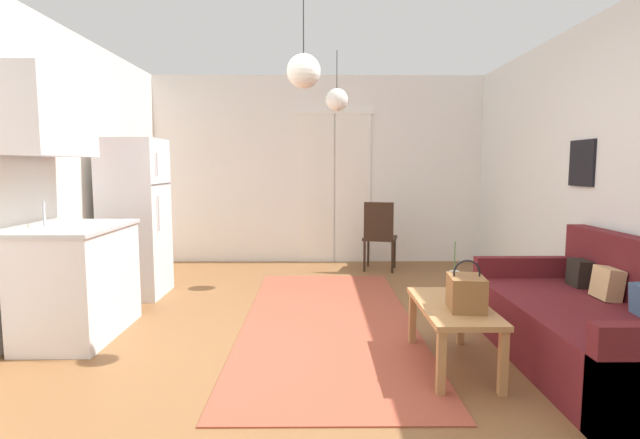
{
  "coord_description": "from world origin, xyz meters",
  "views": [
    {
      "loc": [
        -0.03,
        -3.32,
        1.37
      ],
      "look_at": [
        0.01,
        1.04,
        0.89
      ],
      "focal_mm": 27.53,
      "sensor_mm": 36.0,
      "label": 1
    }
  ],
  "objects_px": {
    "coffee_table": "(453,313)",
    "pendant_lamp_near": "(304,71)",
    "pendant_lamp_far": "(337,100)",
    "bamboo_vase": "(454,281)",
    "accent_chair": "(379,233)",
    "refrigerator": "(135,218)",
    "handbag": "(466,292)",
    "couch": "(599,327)"
  },
  "relations": [
    {
      "from": "coffee_table",
      "to": "pendant_lamp_near",
      "type": "bearing_deg",
      "value": 168.33
    },
    {
      "from": "pendant_lamp_far",
      "to": "coffee_table",
      "type": "bearing_deg",
      "value": -72.85
    },
    {
      "from": "bamboo_vase",
      "to": "accent_chair",
      "type": "bearing_deg",
      "value": 94.02
    },
    {
      "from": "refrigerator",
      "to": "accent_chair",
      "type": "height_order",
      "value": "refrigerator"
    },
    {
      "from": "bamboo_vase",
      "to": "coffee_table",
      "type": "bearing_deg",
      "value": -106.33
    },
    {
      "from": "coffee_table",
      "to": "bamboo_vase",
      "type": "distance_m",
      "value": 0.35
    },
    {
      "from": "bamboo_vase",
      "to": "refrigerator",
      "type": "distance_m",
      "value": 3.34
    },
    {
      "from": "handbag",
      "to": "pendant_lamp_far",
      "type": "xyz_separation_m",
      "value": [
        -0.75,
        2.39,
        1.55
      ]
    },
    {
      "from": "couch",
      "to": "pendant_lamp_far",
      "type": "height_order",
      "value": "pendant_lamp_far"
    },
    {
      "from": "accent_chair",
      "to": "couch",
      "type": "bearing_deg",
      "value": 123.83
    },
    {
      "from": "handbag",
      "to": "accent_chair",
      "type": "xyz_separation_m",
      "value": [
        -0.15,
        3.21,
        -0.05
      ]
    },
    {
      "from": "coffee_table",
      "to": "handbag",
      "type": "xyz_separation_m",
      "value": [
        0.05,
        -0.12,
        0.18
      ]
    },
    {
      "from": "couch",
      "to": "refrigerator",
      "type": "bearing_deg",
      "value": 153.59
    },
    {
      "from": "handbag",
      "to": "refrigerator",
      "type": "xyz_separation_m",
      "value": [
        -2.88,
        2.02,
        0.28
      ]
    },
    {
      "from": "accent_chair",
      "to": "pendant_lamp_far",
      "type": "bearing_deg",
      "value": 68.01
    },
    {
      "from": "refrigerator",
      "to": "handbag",
      "type": "bearing_deg",
      "value": -35.06
    },
    {
      "from": "pendant_lamp_near",
      "to": "pendant_lamp_far",
      "type": "xyz_separation_m",
      "value": [
        0.31,
        2.06,
        0.08
      ]
    },
    {
      "from": "pendant_lamp_near",
      "to": "pendant_lamp_far",
      "type": "relative_size",
      "value": 1.11
    },
    {
      "from": "coffee_table",
      "to": "pendant_lamp_far",
      "type": "distance_m",
      "value": 2.94
    },
    {
      "from": "accent_chair",
      "to": "coffee_table",
      "type": "bearing_deg",
      "value": 106.08
    },
    {
      "from": "coffee_table",
      "to": "pendant_lamp_far",
      "type": "height_order",
      "value": "pendant_lamp_far"
    },
    {
      "from": "coffee_table",
      "to": "pendant_lamp_near",
      "type": "relative_size",
      "value": 1.3
    },
    {
      "from": "pendant_lamp_near",
      "to": "refrigerator",
      "type": "bearing_deg",
      "value": 137.05
    },
    {
      "from": "bamboo_vase",
      "to": "handbag",
      "type": "relative_size",
      "value": 1.16
    },
    {
      "from": "couch",
      "to": "pendant_lamp_far",
      "type": "relative_size",
      "value": 2.89
    },
    {
      "from": "refrigerator",
      "to": "coffee_table",
      "type": "bearing_deg",
      "value": -33.88
    },
    {
      "from": "refrigerator",
      "to": "pendant_lamp_far",
      "type": "relative_size",
      "value": 2.51
    },
    {
      "from": "bamboo_vase",
      "to": "pendant_lamp_far",
      "type": "xyz_separation_m",
      "value": [
        -0.79,
        1.96,
        1.58
      ]
    },
    {
      "from": "refrigerator",
      "to": "pendant_lamp_far",
      "type": "distance_m",
      "value": 2.51
    },
    {
      "from": "couch",
      "to": "coffee_table",
      "type": "bearing_deg",
      "value": 179.86
    },
    {
      "from": "coffee_table",
      "to": "bamboo_vase",
      "type": "bearing_deg",
      "value": 73.67
    },
    {
      "from": "accent_chair",
      "to": "handbag",
      "type": "bearing_deg",
      "value": 106.89
    },
    {
      "from": "bamboo_vase",
      "to": "pendant_lamp_near",
      "type": "relative_size",
      "value": 0.52
    },
    {
      "from": "coffee_table",
      "to": "pendant_lamp_far",
      "type": "xyz_separation_m",
      "value": [
        -0.7,
        2.27,
        1.73
      ]
    },
    {
      "from": "coffee_table",
      "to": "handbag",
      "type": "height_order",
      "value": "handbag"
    },
    {
      "from": "handbag",
      "to": "pendant_lamp_far",
      "type": "bearing_deg",
      "value": 107.42
    },
    {
      "from": "pendant_lamp_near",
      "to": "couch",
      "type": "bearing_deg",
      "value": -6.01
    },
    {
      "from": "refrigerator",
      "to": "accent_chair",
      "type": "bearing_deg",
      "value": 23.55
    },
    {
      "from": "couch",
      "to": "bamboo_vase",
      "type": "relative_size",
      "value": 4.96
    },
    {
      "from": "coffee_table",
      "to": "refrigerator",
      "type": "distance_m",
      "value": 3.44
    },
    {
      "from": "coffee_table",
      "to": "refrigerator",
      "type": "bearing_deg",
      "value": 146.12
    },
    {
      "from": "coffee_table",
      "to": "bamboo_vase",
      "type": "xyz_separation_m",
      "value": [
        0.09,
        0.31,
        0.15
      ]
    }
  ]
}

